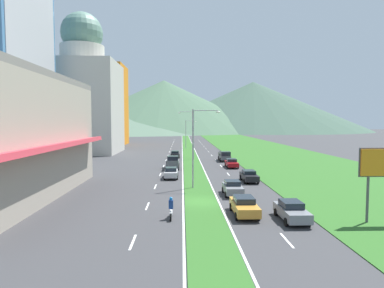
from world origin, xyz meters
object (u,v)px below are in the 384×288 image
street_lamp_far (187,132)px  pickup_truck_0 (225,156)px  car_1 (233,188)px  car_3 (232,163)px  car_2 (249,176)px  motorcycle_rider (171,210)px  car_4 (244,206)px  car_6 (171,173)px  street_lamp_near (196,143)px  car_0 (175,154)px  car_5 (292,211)px  pickup_truck_1 (173,163)px  street_lamp_mid (192,132)px

street_lamp_far → pickup_truck_0: street_lamp_far is taller
car_1 → car_3: (3.11, 21.44, -0.03)m
car_2 → motorcycle_rider: size_ratio=2.30×
street_lamp_far → motorcycle_rider: size_ratio=4.12×
car_4 → car_6: bearing=-159.8°
street_lamp_near → motorcycle_rider: size_ratio=4.67×
car_1 → car_3: size_ratio=0.88×
car_0 → motorcycle_rider: (0.59, -45.69, -0.03)m
car_5 → pickup_truck_1: size_ratio=0.82×
pickup_truck_0 → street_lamp_near: bearing=-14.3°
street_lamp_near → car_2: (7.15, 4.09, -4.64)m
street_lamp_mid → motorcycle_rider: (-2.97, -41.84, -5.02)m
street_lamp_near → car_2: size_ratio=2.03×
street_lamp_far → car_4: 70.58m
street_lamp_mid → car_3: 14.38m
car_4 → pickup_truck_0: 38.48m
car_6 → car_0: bearing=-0.0°
street_lamp_far → pickup_truck_1: street_lamp_far is taller
car_5 → car_6: 22.62m
street_lamp_far → motorcycle_rider: (-2.46, -71.30, -4.08)m
car_5 → pickup_truck_0: pickup_truck_0 is taller
street_lamp_near → motorcycle_rider: 13.45m
car_6 → pickup_truck_0: bearing=-26.7°
car_5 → car_6: bearing=-153.1°
car_4 → street_lamp_mid: bearing=-175.5°
motorcycle_rider → car_5: bearing=-94.8°
car_2 → car_3: (-0.27, 13.57, -0.00)m
street_lamp_near → street_lamp_mid: bearing=89.2°
street_lamp_near → street_lamp_far: size_ratio=1.13×
street_lamp_far → car_2: 55.49m
street_lamp_far → car_0: bearing=-96.8°
car_1 → car_4: size_ratio=0.89×
motorcycle_rider → car_4: bearing=-81.3°
street_lamp_far → car_4: size_ratio=1.75×
car_0 → car_2: bearing=-160.6°
street_lamp_far → motorcycle_rider: street_lamp_far is taller
street_lamp_near → car_1: street_lamp_near is taller
street_lamp_near → car_5: (7.07, -13.16, -4.61)m
car_3 → pickup_truck_1: bearing=-83.4°
car_2 → car_6: car_6 is taller
car_3 → motorcycle_rider: size_ratio=2.37×
street_lamp_near → car_3: bearing=68.7°
car_3 → pickup_truck_0: pickup_truck_0 is taller
car_4 → car_6: (-6.77, 18.43, -0.00)m
street_lamp_mid → street_lamp_far: size_ratio=1.22×
car_0 → car_2: size_ratio=1.03×
pickup_truck_1 → motorcycle_rider: (0.64, -28.85, -0.24)m
street_lamp_mid → car_4: 41.32m
car_4 → car_3: bearing=173.5°
street_lamp_near → car_5: size_ratio=2.10×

